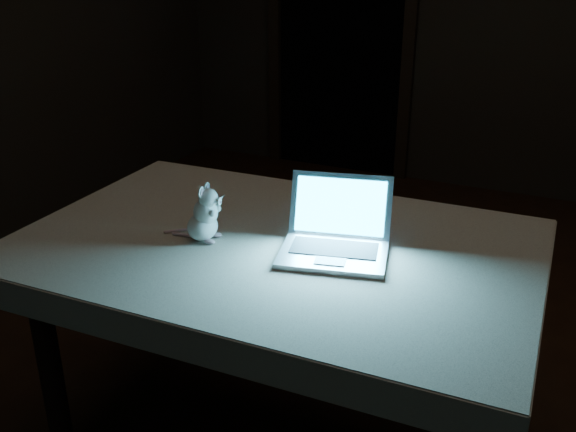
% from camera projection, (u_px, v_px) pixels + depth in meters
% --- Properties ---
extents(floor, '(5.00, 5.00, 0.00)m').
position_uv_depth(floor, '(366.00, 417.00, 2.23)').
color(floor, black).
rests_on(floor, ground).
extents(doorway, '(1.06, 0.36, 2.13)m').
position_uv_depth(doorway, '(341.00, 17.00, 4.33)').
color(doorway, black).
rests_on(doorway, back_wall).
extents(table, '(1.39, 0.92, 0.73)m').
position_uv_depth(table, '(276.00, 350.00, 1.97)').
color(table, black).
rests_on(table, floor).
extents(tablecloth, '(1.51, 1.06, 0.09)m').
position_uv_depth(tablecloth, '(265.00, 259.00, 1.82)').
color(tablecloth, beige).
rests_on(tablecloth, table).
extents(laptop, '(0.34, 0.31, 0.20)m').
position_uv_depth(laptop, '(334.00, 224.00, 1.69)').
color(laptop, silver).
rests_on(laptop, tablecloth).
extents(plush_mouse, '(0.15, 0.15, 0.17)m').
position_uv_depth(plush_mouse, '(202.00, 213.00, 1.80)').
color(plush_mouse, silver).
rests_on(plush_mouse, tablecloth).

